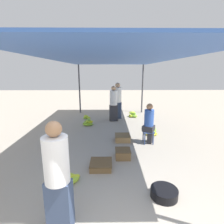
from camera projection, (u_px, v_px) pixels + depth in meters
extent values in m
cylinder|color=#4C4C51|center=(79.00, 89.00, 9.65)|extent=(0.08, 0.08, 2.66)
cylinder|color=#4C4C51|center=(142.00, 89.00, 9.70)|extent=(0.08, 0.08, 2.66)
cube|color=#33569E|center=(112.00, 59.00, 5.59)|extent=(3.89, 8.16, 0.04)
cube|color=#384766|center=(60.00, 204.00, 2.57)|extent=(0.40, 0.26, 0.78)
cylinder|color=white|center=(56.00, 160.00, 2.41)|extent=(0.40, 0.40, 0.67)
sphere|color=#9E704C|center=(54.00, 129.00, 2.31)|extent=(0.22, 0.22, 0.22)
cube|color=#384C84|center=(148.00, 131.00, 5.65)|extent=(0.34, 0.34, 0.04)
cylinder|color=#384C84|center=(145.00, 139.00, 5.56)|extent=(0.04, 0.04, 0.38)
cylinder|color=#384C84|center=(153.00, 139.00, 5.57)|extent=(0.04, 0.04, 0.38)
cylinder|color=#384C84|center=(143.00, 136.00, 5.83)|extent=(0.04, 0.04, 0.38)
cylinder|color=#384C84|center=(151.00, 136.00, 5.83)|extent=(0.04, 0.04, 0.38)
cube|color=#2D2D33|center=(150.00, 136.00, 5.74)|extent=(0.27, 0.34, 0.42)
cube|color=#2D2D33|center=(149.00, 128.00, 5.62)|extent=(0.46, 0.46, 0.18)
cylinder|color=#3359B2|center=(149.00, 118.00, 5.54)|extent=(0.41, 0.41, 0.52)
sphere|color=#9E704C|center=(150.00, 107.00, 5.46)|extent=(0.20, 0.20, 0.20)
cylinder|color=black|center=(164.00, 193.00, 3.27)|extent=(0.51, 0.51, 0.17)
ellipsoid|color=#9CC330|center=(72.00, 181.00, 3.67)|extent=(0.35, 0.35, 0.11)
ellipsoid|color=yellow|center=(56.00, 180.00, 3.62)|extent=(0.25, 0.32, 0.13)
ellipsoid|color=#C4D329|center=(73.00, 178.00, 3.77)|extent=(0.34, 0.29, 0.12)
ellipsoid|color=yellow|center=(61.00, 178.00, 3.65)|extent=(0.26, 0.31, 0.09)
ellipsoid|color=#90BE32|center=(61.00, 178.00, 3.63)|extent=(0.23, 0.14, 0.10)
ellipsoid|color=#B4CC2C|center=(64.00, 179.00, 3.73)|extent=(0.57, 0.49, 0.10)
ellipsoid|color=#74B337|center=(87.00, 122.00, 7.73)|extent=(0.33, 0.31, 0.15)
ellipsoid|color=#79B536|center=(89.00, 120.00, 7.55)|extent=(0.17, 0.25, 0.15)
ellipsoid|color=#B0CB2D|center=(88.00, 121.00, 7.59)|extent=(0.25, 0.25, 0.12)
ellipsoid|color=yellow|center=(90.00, 122.00, 7.69)|extent=(0.28, 0.31, 0.12)
ellipsoid|color=#B1CB2C|center=(87.00, 121.00, 7.50)|extent=(0.17, 0.28, 0.10)
ellipsoid|color=#8ABC33|center=(86.00, 123.00, 7.54)|extent=(0.29, 0.22, 0.11)
ellipsoid|color=#82B835|center=(86.00, 123.00, 7.69)|extent=(0.26, 0.23, 0.10)
ellipsoid|color=#8CBC33|center=(88.00, 124.00, 7.62)|extent=(0.45, 0.40, 0.10)
ellipsoid|color=#7FB735|center=(88.00, 117.00, 8.67)|extent=(0.14, 0.25, 0.14)
ellipsoid|color=#B8CE2B|center=(86.00, 117.00, 8.74)|extent=(0.16, 0.31, 0.12)
ellipsoid|color=#A8C82E|center=(89.00, 118.00, 8.55)|extent=(0.24, 0.25, 0.14)
ellipsoid|color=#AECA2D|center=(86.00, 116.00, 8.60)|extent=(0.25, 0.17, 0.15)
ellipsoid|color=#83B935|center=(87.00, 118.00, 8.65)|extent=(0.36, 0.31, 0.10)
ellipsoid|color=#AECA2D|center=(132.00, 113.00, 9.05)|extent=(0.37, 0.23, 0.12)
ellipsoid|color=yellow|center=(134.00, 113.00, 8.98)|extent=(0.21, 0.26, 0.09)
ellipsoid|color=#7FB735|center=(133.00, 113.00, 8.94)|extent=(0.34, 0.27, 0.14)
ellipsoid|color=#7FB735|center=(134.00, 116.00, 8.85)|extent=(0.31, 0.27, 0.15)
ellipsoid|color=#B5CD2C|center=(130.00, 116.00, 8.93)|extent=(0.23, 0.33, 0.15)
ellipsoid|color=#BFD12A|center=(133.00, 116.00, 9.03)|extent=(0.43, 0.37, 0.10)
ellipsoid|color=#85B934|center=(148.00, 126.00, 7.10)|extent=(0.32, 0.18, 0.14)
ellipsoid|color=#C1D12A|center=(147.00, 126.00, 7.23)|extent=(0.27, 0.17, 0.10)
ellipsoid|color=#ADC92D|center=(152.00, 126.00, 7.25)|extent=(0.15, 0.34, 0.10)
ellipsoid|color=#7CB636|center=(153.00, 128.00, 7.01)|extent=(0.26, 0.20, 0.12)
ellipsoid|color=yellow|center=(149.00, 127.00, 7.01)|extent=(0.27, 0.26, 0.10)
ellipsoid|color=#79B536|center=(148.00, 128.00, 7.15)|extent=(0.52, 0.46, 0.10)
ellipsoid|color=yellow|center=(152.00, 133.00, 6.32)|extent=(0.27, 0.34, 0.13)
ellipsoid|color=#8FBE32|center=(154.00, 131.00, 6.45)|extent=(0.25, 0.34, 0.13)
ellipsoid|color=yellow|center=(151.00, 130.00, 6.41)|extent=(0.25, 0.26, 0.13)
ellipsoid|color=#A5C62F|center=(149.00, 133.00, 6.44)|extent=(0.24, 0.22, 0.13)
ellipsoid|color=yellow|center=(151.00, 133.00, 6.47)|extent=(0.46, 0.40, 0.10)
cube|color=brown|center=(101.00, 165.00, 4.25)|extent=(0.51, 0.51, 0.14)
cube|color=brown|center=(101.00, 162.00, 4.23)|extent=(0.53, 0.53, 0.02)
cube|color=#9E7A4C|center=(122.00, 138.00, 5.92)|extent=(0.48, 0.48, 0.18)
cube|color=brown|center=(123.00, 135.00, 5.89)|extent=(0.50, 0.50, 0.02)
cube|color=brown|center=(123.00, 154.00, 4.74)|extent=(0.40, 0.40, 0.22)
cube|color=brown|center=(123.00, 150.00, 4.71)|extent=(0.41, 0.41, 0.02)
cube|color=#2D2D33|center=(113.00, 113.00, 8.21)|extent=(0.40, 0.26, 0.77)
cylinder|color=white|center=(114.00, 98.00, 8.05)|extent=(0.40, 0.40, 0.67)
sphere|color=tan|center=(114.00, 88.00, 7.95)|extent=(0.22, 0.22, 0.22)
cube|color=#384766|center=(118.00, 110.00, 8.65)|extent=(0.41, 0.25, 0.82)
cylinder|color=white|center=(118.00, 95.00, 8.47)|extent=(0.40, 0.40, 0.71)
sphere|color=tan|center=(118.00, 85.00, 8.36)|extent=(0.23, 0.23, 0.23)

